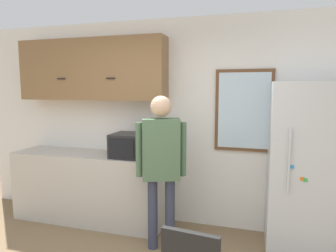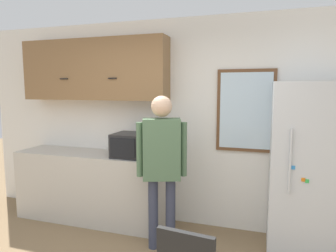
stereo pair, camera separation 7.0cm
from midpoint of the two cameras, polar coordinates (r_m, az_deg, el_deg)
back_wall at (r=3.97m, az=1.34°, el=0.56°), size 6.00×0.06×2.70m
counter at (r=4.33m, az=-15.13°, el=-11.10°), size 2.08×0.59×0.94m
upper_cabinets at (r=4.24m, az=-14.85°, el=10.32°), size 2.08×0.33×0.81m
microwave at (r=3.85m, az=-7.56°, el=-3.66°), size 0.47×0.42×0.30m
person at (r=3.31m, az=-1.92°, el=-5.96°), size 0.53×0.34×1.73m
refrigerator at (r=3.61m, az=24.49°, el=-7.43°), size 0.81×0.66×1.88m
window at (r=3.78m, az=13.72°, el=2.87°), size 0.69×0.05×1.01m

